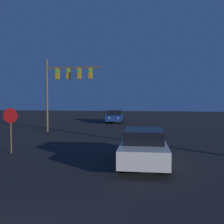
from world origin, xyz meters
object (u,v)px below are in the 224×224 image
at_px(stop_sign, 11,122).
at_px(traffic_signal_mast, 64,81).
at_px(car_far, 115,116).
at_px(car_near, 144,146).

bearing_deg(stop_sign, traffic_signal_mast, 91.93).
relative_size(car_far, stop_sign, 2.09).
distance_m(car_far, traffic_signal_mast, 10.80).
bearing_deg(car_near, traffic_signal_mast, 124.24).
bearing_deg(stop_sign, car_far, 81.80).
xyz_separation_m(traffic_signal_mast, stop_sign, (0.29, -8.73, -2.73)).
xyz_separation_m(car_far, traffic_signal_mast, (-2.96, -9.74, 3.61)).
bearing_deg(traffic_signal_mast, car_far, 73.13).
bearing_deg(car_far, car_near, 97.65).
height_order(traffic_signal_mast, stop_sign, traffic_signal_mast).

